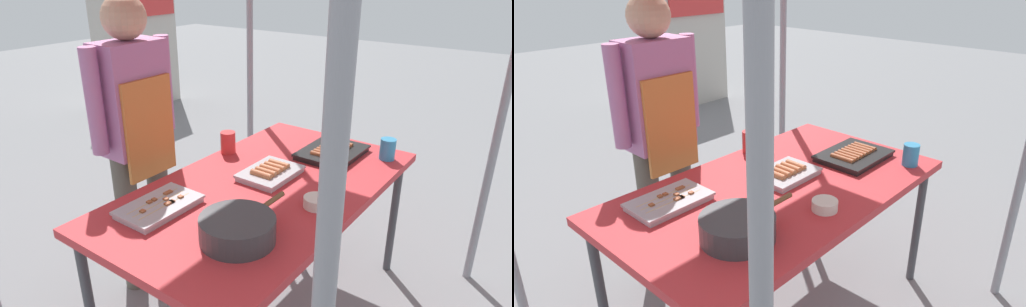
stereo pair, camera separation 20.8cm
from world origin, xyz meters
The scene contains 10 objects.
stall_table centered at (0.00, 0.00, 0.70)m, with size 1.60×0.90×0.75m.
tray_grilled_sausages centered at (0.10, 0.03, 0.77)m, with size 0.30×0.22×0.05m.
tray_meat_skewers centered at (-0.45, 0.22, 0.77)m, with size 0.34×0.21×0.04m.
tray_pork_links centered at (0.51, -0.08, 0.77)m, with size 0.37×0.28×0.05m.
cooking_wok centered at (-0.43, -0.18, 0.80)m, with size 0.45×0.29×0.10m.
condiment_bowl centered at (-0.03, -0.29, 0.77)m, with size 0.11×0.11×0.05m, color silver.
drink_cup_near_edge centered at (0.21, 0.39, 0.81)m, with size 0.08×0.08×0.12m, color red.
drink_cup_by_wok centered at (0.64, -0.34, 0.81)m, with size 0.08×0.08×0.11m, color #338CBF.
vendor_woman centered at (-0.14, 0.72, 0.94)m, with size 0.52×0.23×1.59m.
neighbor_stall_left centered at (2.22, 3.57, 0.83)m, with size 0.91×0.57×1.64m.
Camera 2 is at (-1.41, -1.25, 1.71)m, focal length 31.64 mm.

